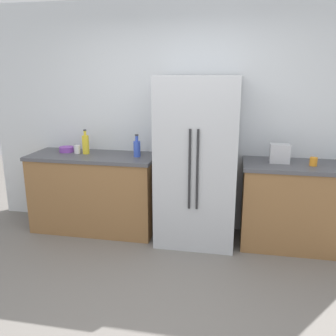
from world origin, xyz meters
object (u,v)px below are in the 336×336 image
object	(u,v)px
cup_d	(77,149)
toaster	(280,153)
bowl_a	(66,149)
bottle_b	(86,144)
cup_a	(313,162)
refrigerator	(197,162)
bottle_a	(137,148)

from	to	relation	value
cup_d	toaster	bearing A→B (deg)	-0.15
cup_d	bowl_a	bearing A→B (deg)	162.01
bottle_b	cup_a	size ratio (longest dim) A/B	3.32
cup_a	bowl_a	bearing A→B (deg)	177.43
refrigerator	cup_d	distance (m)	1.46
cup_a	cup_d	size ratio (longest dim) A/B	0.89
toaster	cup_d	bearing A→B (deg)	179.85
cup_a	bowl_a	size ratio (longest dim) A/B	0.51
cup_d	bowl_a	size ratio (longest dim) A/B	0.58
toaster	cup_a	world-z (taller)	toaster
bottle_a	bowl_a	size ratio (longest dim) A/B	1.52
bottle_b	cup_d	size ratio (longest dim) A/B	2.95
refrigerator	bowl_a	world-z (taller)	refrigerator
toaster	bowl_a	size ratio (longest dim) A/B	1.21
bottle_b	refrigerator	bearing A→B (deg)	-3.89
bottle_b	cup_d	xyz separation A→B (m)	(-0.11, -0.00, -0.07)
refrigerator	bowl_a	bearing A→B (deg)	174.99
toaster	cup_d	size ratio (longest dim) A/B	2.09
bottle_a	bottle_b	world-z (taller)	bottle_b
bottle_b	cup_d	bearing A→B (deg)	-177.60
bottle_a	cup_a	world-z (taller)	bottle_a
refrigerator	bottle_b	distance (m)	1.36
cup_d	cup_a	bearing A→B (deg)	-1.55
cup_d	refrigerator	bearing A→B (deg)	-3.43
refrigerator	toaster	distance (m)	0.89
toaster	bottle_a	world-z (taller)	bottle_a
bottle_a	bowl_a	xyz separation A→B (m)	(-0.92, 0.08, -0.07)
refrigerator	toaster	world-z (taller)	refrigerator
bowl_a	cup_d	bearing A→B (deg)	-17.99
cup_a	bottle_a	bearing A→B (deg)	178.65
refrigerator	toaster	bearing A→B (deg)	5.31
toaster	bottle_b	size ratio (longest dim) A/B	0.71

